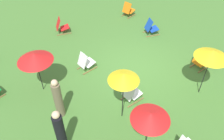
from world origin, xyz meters
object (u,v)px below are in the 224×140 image
object	(u,v)px
deckchair_2	(131,93)
person_1	(60,132)
umbrella_3	(35,57)
deckchair_4	(86,62)
deckchair_10	(128,10)
deckchair_0	(61,26)
deckchair_6	(201,61)
umbrella_0	(212,54)
umbrella_2	(151,116)
deckchair_9	(151,28)
person_0	(58,99)
umbrella_1	(124,77)

from	to	relation	value
deckchair_2	person_1	world-z (taller)	person_1
umbrella_3	person_1	world-z (taller)	person_1
deckchair_4	deckchair_10	world-z (taller)	same
deckchair_0	umbrella_3	world-z (taller)	umbrella_3
deckchair_6	umbrella_0	size ratio (longest dim) A/B	0.42
deckchair_0	umbrella_2	world-z (taller)	umbrella_2
umbrella_3	deckchair_6	bearing A→B (deg)	-112.49
umbrella_0	umbrella_3	size ratio (longest dim) A/B	1.13
deckchair_6	umbrella_3	size ratio (longest dim) A/B	0.48
deckchair_0	umbrella_2	distance (m)	7.57
deckchair_2	deckchair_4	distance (m)	2.52
deckchair_6	person_1	size ratio (longest dim) A/B	0.48
deckchair_0	umbrella_3	bearing A→B (deg)	161.02
deckchair_2	deckchair_9	distance (m)	4.68
deckchair_4	person_1	distance (m)	3.76
deckchair_0	deckchair_6	size ratio (longest dim) A/B	1.04
deckchair_9	person_0	size ratio (longest dim) A/B	0.52
umbrella_0	deckchair_4	bearing A→B (deg)	39.27
person_0	person_1	world-z (taller)	person_1
deckchair_6	umbrella_2	distance (m)	4.77
umbrella_1	deckchair_9	bearing A→B (deg)	-51.23
deckchair_2	deckchair_10	distance (m)	6.42
person_1	umbrella_3	bearing A→B (deg)	-80.19
person_0	umbrella_1	bearing A→B (deg)	-162.68
deckchair_4	person_0	bearing A→B (deg)	123.64
umbrella_0	umbrella_2	bearing A→B (deg)	100.93
deckchair_6	umbrella_2	size ratio (longest dim) A/B	0.51
deckchair_0	deckchair_2	size ratio (longest dim) A/B	1.04
person_0	umbrella_3	bearing A→B (deg)	-33.82
deckchair_9	umbrella_2	world-z (taller)	umbrella_2
deckchair_2	deckchair_4	xyz separation A→B (m)	(2.47, 0.53, 0.00)
deckchair_4	umbrella_2	distance (m)	4.39
deckchair_0	deckchair_4	size ratio (longest dim) A/B	1.04
umbrella_3	person_1	bearing A→B (deg)	171.53
deckchair_6	deckchair_10	world-z (taller)	same
umbrella_3	person_1	size ratio (longest dim) A/B	1.00
deckchair_0	deckchair_4	xyz separation A→B (m)	(-3.22, 0.38, 0.00)
umbrella_1	deckchair_0	bearing A→B (deg)	-5.24
umbrella_2	person_0	world-z (taller)	person_0
deckchair_2	umbrella_3	xyz separation A→B (m)	(2.35, 2.50, 1.22)
umbrella_2	deckchair_10	bearing A→B (deg)	-33.15
deckchair_10	umbrella_3	bearing A→B (deg)	100.45
umbrella_3	deckchair_10	bearing A→B (deg)	-65.59
deckchair_10	person_1	size ratio (longest dim) A/B	0.49
umbrella_0	umbrella_2	xyz separation A→B (m)	(-0.62, 3.21, -0.34)
deckchair_10	person_1	world-z (taller)	person_1
deckchair_9	umbrella_2	bearing A→B (deg)	155.11
deckchair_0	umbrella_2	bearing A→B (deg)	-168.62
deckchair_2	person_0	bearing A→B (deg)	68.45
deckchair_10	person_0	size ratio (longest dim) A/B	0.52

